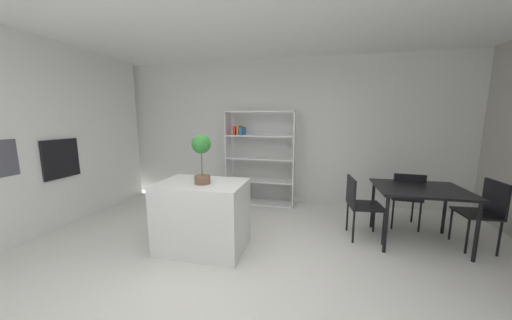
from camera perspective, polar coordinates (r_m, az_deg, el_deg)
ground_plane at (r=3.12m, az=-5.09°, el=-23.58°), size 10.19×10.19×0.00m
back_partition at (r=5.29m, az=3.85°, el=6.28°), size 7.40×0.06×2.84m
built_in_oven at (r=4.96m, az=-37.23°, el=0.28°), size 0.06×0.57×0.59m
kitchen_island at (r=3.47m, az=-11.72°, el=-12.01°), size 1.09×0.74×0.89m
potted_plant_on_island at (r=3.19m, az=-11.98°, el=1.63°), size 0.23×0.23×0.61m
open_bookshelf at (r=5.07m, az=0.08°, el=-0.06°), size 1.34×0.37×1.83m
dining_table at (r=4.12m, az=32.56°, el=-6.27°), size 1.10×0.91×0.77m
dining_chair_island_side at (r=3.96m, az=21.81°, el=-8.45°), size 0.48×0.49×0.87m
dining_chair_far at (r=4.59m, az=30.31°, el=-6.63°), size 0.46×0.48×0.88m
dining_chair_window_side at (r=4.47m, az=41.72°, el=-7.95°), size 0.42×0.46×0.91m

